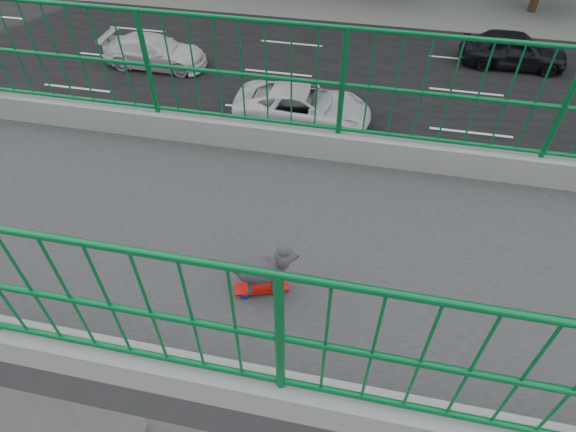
{
  "coord_description": "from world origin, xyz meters",
  "views": [
    {
      "loc": [
        2.73,
        4.32,
        10.14
      ],
      "look_at": [
        -0.3,
        3.69,
        7.08
      ],
      "focal_mm": 29.49,
      "sensor_mm": 36.0,
      "label": 1
    }
  ],
  "objects_px": {
    "skateboard": "(262,288)",
    "car_4": "(514,49)",
    "poodle": "(264,268)",
    "car_2": "(303,107)",
    "car_3": "(155,52)",
    "car_1": "(575,196)"
  },
  "relations": [
    {
      "from": "car_1",
      "to": "car_3",
      "type": "bearing_deg",
      "value": -111.73
    },
    {
      "from": "car_1",
      "to": "car_4",
      "type": "bearing_deg",
      "value": -176.67
    },
    {
      "from": "skateboard",
      "to": "car_4",
      "type": "distance_m",
      "value": 21.29
    },
    {
      "from": "car_1",
      "to": "car_2",
      "type": "relative_size",
      "value": 0.81
    },
    {
      "from": "poodle",
      "to": "car_2",
      "type": "distance_m",
      "value": 14.61
    },
    {
      "from": "car_1",
      "to": "car_4",
      "type": "distance_m",
      "value": 9.62
    },
    {
      "from": "skateboard",
      "to": "car_4",
      "type": "relative_size",
      "value": 0.1
    },
    {
      "from": "car_2",
      "to": "car_4",
      "type": "height_order",
      "value": "car_4"
    },
    {
      "from": "poodle",
      "to": "car_3",
      "type": "distance_m",
      "value": 19.67
    },
    {
      "from": "poodle",
      "to": "car_3",
      "type": "xyz_separation_m",
      "value": [
        -16.11,
        -9.14,
        -6.63
      ]
    },
    {
      "from": "skateboard",
      "to": "car_3",
      "type": "relative_size",
      "value": 0.1
    },
    {
      "from": "skateboard",
      "to": "poodle",
      "type": "height_order",
      "value": "poodle"
    },
    {
      "from": "poodle",
      "to": "car_2",
      "type": "height_order",
      "value": "poodle"
    },
    {
      "from": "poodle",
      "to": "car_2",
      "type": "bearing_deg",
      "value": 169.75
    },
    {
      "from": "car_1",
      "to": "car_4",
      "type": "xyz_separation_m",
      "value": [
        -9.6,
        -0.56,
        0.09
      ]
    },
    {
      "from": "car_2",
      "to": "car_3",
      "type": "xyz_separation_m",
      "value": [
        -3.2,
        -7.23,
        -0.05
      ]
    },
    {
      "from": "poodle",
      "to": "car_3",
      "type": "bearing_deg",
      "value": -169.11
    },
    {
      "from": "skateboard",
      "to": "car_4",
      "type": "bearing_deg",
      "value": 143.02
    },
    {
      "from": "skateboard",
      "to": "car_4",
      "type": "xyz_separation_m",
      "value": [
        -19.31,
        6.38,
        -6.28
      ]
    },
    {
      "from": "car_1",
      "to": "skateboard",
      "type": "bearing_deg",
      "value": -35.53
    },
    {
      "from": "car_2",
      "to": "car_4",
      "type": "xyz_separation_m",
      "value": [
        -6.4,
        8.27,
        0.06
      ]
    },
    {
      "from": "car_1",
      "to": "car_3",
      "type": "height_order",
      "value": "car_1"
    }
  ]
}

